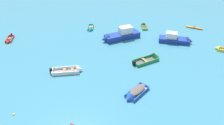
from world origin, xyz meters
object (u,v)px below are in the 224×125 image
Objects in this scene: rowboat_yellow_distant_center at (222,50)px; motor_launch_deep_blue_far_back at (120,35)px; rowboat_green_far_right at (152,59)px; rowboat_turquoise_back_row_center at (90,29)px; rowboat_blue_outer_right at (134,94)px; motor_launch_deep_blue_back_row_left at (176,39)px; kayak_orange_near_camera at (194,28)px; rowboat_red_near_right at (9,41)px; mooring_buoy_far_field at (14,115)px; rowboat_white_far_left at (73,70)px; rowboat_green_outer_left at (143,26)px.

motor_launch_deep_blue_far_back is at bearing 165.14° from rowboat_yellow_distant_center.
rowboat_green_far_right reaches higher than rowboat_turquoise_back_row_center.
rowboat_blue_outer_right is 0.62× the size of motor_launch_deep_blue_back_row_left.
rowboat_yellow_distant_center reaches higher than kayak_orange_near_camera.
rowboat_green_far_right reaches higher than rowboat_red_near_right.
motor_launch_deep_blue_far_back is 9.89m from motor_launch_deep_blue_back_row_left.
rowboat_turquoise_back_row_center is at bearing 159.39° from rowboat_yellow_distant_center.
mooring_buoy_far_field is (-28.71, -13.75, -0.18)m from rowboat_yellow_distant_center.
rowboat_white_far_left reaches higher than kayak_orange_near_camera.
rowboat_green_outer_left is (5.01, 5.56, -0.57)m from motor_launch_deep_blue_far_back.
rowboat_turquoise_back_row_center is at bearing -178.39° from kayak_orange_near_camera.
rowboat_red_near_right is at bearing 145.29° from rowboat_blue_outer_right.
motor_launch_deep_blue_back_row_left reaches higher than rowboat_turquoise_back_row_center.
rowboat_yellow_distant_center is at bearing -5.49° from rowboat_red_near_right.
rowboat_green_far_right is 12.69m from rowboat_green_outer_left.
rowboat_turquoise_back_row_center is 20.31m from rowboat_blue_outer_right.
rowboat_blue_outer_right is at bearing -85.86° from motor_launch_deep_blue_far_back.
rowboat_turquoise_back_row_center is (-22.13, 8.33, -0.01)m from rowboat_yellow_distant_center.
motor_launch_deep_blue_back_row_left is at bearing -55.47° from rowboat_green_outer_left.
mooring_buoy_far_field is (-12.18, -18.13, -0.71)m from motor_launch_deep_blue_far_back.
rowboat_green_far_right is 12.26m from rowboat_yellow_distant_center.
motor_launch_deep_blue_back_row_left reaches higher than kayak_orange_near_camera.
rowboat_blue_outer_right is (8.07, -5.05, 0.08)m from rowboat_white_far_left.
motor_launch_deep_blue_far_back is 21.85m from mooring_buoy_far_field.
motor_launch_deep_blue_far_back is 1.23× the size of motor_launch_deep_blue_back_row_left.
rowboat_green_far_right is at bearing 14.81° from rowboat_white_far_left.
rowboat_green_far_right is at bearing -132.28° from motor_launch_deep_blue_back_row_left.
rowboat_white_far_left is 0.77× the size of motor_launch_deep_blue_back_row_left.
rowboat_turquoise_back_row_center is at bearing 73.42° from mooring_buoy_far_field.
rowboat_blue_outer_right is 16.34m from motor_launch_deep_blue_back_row_left.
rowboat_turquoise_back_row_center reaches higher than mooring_buoy_far_field.
mooring_buoy_far_field is at bearing -146.69° from rowboat_green_far_right.
rowboat_yellow_distant_center is at bearing 25.59° from mooring_buoy_far_field.
kayak_orange_near_camera is 35.34m from mooring_buoy_far_field.
motor_launch_deep_blue_back_row_left is 27.63m from mooring_buoy_far_field.
rowboat_white_far_left is at bearing -146.15° from kayak_orange_near_camera.
motor_launch_deep_blue_far_back is 2.32× the size of rowboat_turquoise_back_row_center.
rowboat_white_far_left is 19.78m from rowboat_green_outer_left.
rowboat_red_near_right is 1.03× the size of rowboat_turquoise_back_row_center.
rowboat_blue_outer_right is 12.33× the size of mooring_buoy_far_field.
rowboat_white_far_left is at bearing -36.34° from rowboat_red_near_right.
rowboat_white_far_left is at bearing -152.32° from motor_launch_deep_blue_back_row_left.
rowboat_blue_outer_right reaches higher than rowboat_red_near_right.
rowboat_green_outer_left is 29.27m from mooring_buoy_far_field.
rowboat_red_near_right is (-36.08, 3.47, -0.01)m from rowboat_yellow_distant_center.
rowboat_green_far_right is 8.81m from rowboat_blue_outer_right.
rowboat_turquoise_back_row_center is 16.30m from motor_launch_deep_blue_back_row_left.
rowboat_red_near_right is at bearing -177.31° from motor_launch_deep_blue_far_back.
rowboat_white_far_left is at bearing -127.28° from rowboat_green_outer_left.
rowboat_blue_outer_right reaches higher than mooring_buoy_far_field.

